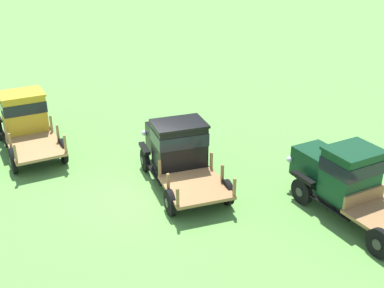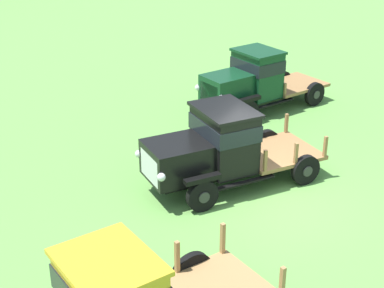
# 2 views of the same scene
# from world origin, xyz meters

# --- Properties ---
(ground_plane) EXTENTS (240.00, 240.00, 0.00)m
(ground_plane) POSITION_xyz_m (0.00, 0.00, 0.00)
(ground_plane) COLOR #5B9342
(vintage_truck_second_in_line) EXTENTS (4.82, 4.09, 2.11)m
(vintage_truck_second_in_line) POSITION_xyz_m (0.08, 1.28, 1.11)
(vintage_truck_second_in_line) COLOR black
(vintage_truck_second_in_line) RESTS_ON ground
(vintage_truck_midrow_center) EXTENTS (4.98, 3.45, 2.10)m
(vintage_truck_midrow_center) POSITION_xyz_m (5.33, 2.54, 1.10)
(vintage_truck_midrow_center) COLOR black
(vintage_truck_midrow_center) RESTS_ON ground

